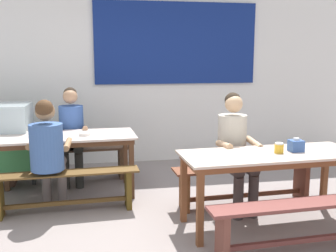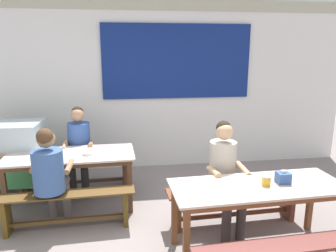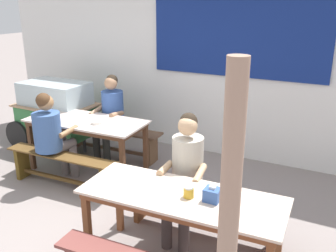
% 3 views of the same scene
% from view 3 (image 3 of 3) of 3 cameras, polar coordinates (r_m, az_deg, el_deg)
% --- Properties ---
extents(ground_plane, '(40.00, 40.00, 0.00)m').
position_cam_3_polar(ground_plane, '(4.35, -9.42, -15.21)').
color(ground_plane, gray).
extents(backdrop_wall, '(7.56, 0.23, 3.00)m').
position_cam_3_polar(backdrop_wall, '(5.99, 5.31, 10.70)').
color(backdrop_wall, silver).
rests_on(backdrop_wall, ground_plane).
extents(dining_table_far, '(1.74, 0.83, 0.77)m').
position_cam_3_polar(dining_table_far, '(5.49, -12.19, 0.15)').
color(dining_table_far, beige).
rests_on(dining_table_far, ground_plane).
extents(dining_table_near, '(1.86, 0.77, 0.77)m').
position_cam_3_polar(dining_table_near, '(3.42, 2.06, -11.40)').
color(dining_table_near, beige).
rests_on(dining_table_near, ground_plane).
extents(bench_far_back, '(1.73, 0.39, 0.47)m').
position_cam_3_polar(bench_far_back, '(6.07, -8.65, -1.53)').
color(bench_far_back, brown).
rests_on(bench_far_back, ground_plane).
extents(bench_far_front, '(1.64, 0.33, 0.47)m').
position_cam_3_polar(bench_far_front, '(5.21, -15.76, -5.91)').
color(bench_far_front, brown).
rests_on(bench_far_front, ground_plane).
extents(bench_near_back, '(1.73, 0.39, 0.47)m').
position_cam_3_polar(bench_near_back, '(4.09, 5.25, -12.16)').
color(bench_near_back, brown).
rests_on(bench_near_back, ground_plane).
extents(food_cart, '(1.59, 0.84, 1.11)m').
position_cam_3_polar(food_cart, '(6.53, -16.57, 2.31)').
color(food_cart, '#357E43').
rests_on(food_cart, ground_plane).
extents(person_right_near_table, '(0.47, 0.60, 1.33)m').
position_cam_3_polar(person_right_near_table, '(3.88, 2.64, -6.59)').
color(person_right_near_table, '#403533').
rests_on(person_right_near_table, ground_plane).
extents(person_center_facing, '(0.45, 0.57, 1.32)m').
position_cam_3_polar(person_center_facing, '(5.85, -8.68, 2.05)').
color(person_center_facing, '#262724').
rests_on(person_center_facing, ground_plane).
extents(person_left_back_turned, '(0.48, 0.57, 1.28)m').
position_cam_3_polar(person_left_back_turned, '(5.20, -17.22, -0.89)').
color(person_left_back_turned, '#655C5A').
rests_on(person_left_back_turned, ground_plane).
extents(tissue_box, '(0.13, 0.12, 0.14)m').
position_cam_3_polar(tissue_box, '(3.28, 6.69, -10.24)').
color(tissue_box, '#35579C').
rests_on(tissue_box, dining_table_near).
extents(condiment_jar, '(0.09, 0.09, 0.10)m').
position_cam_3_polar(condiment_jar, '(3.32, 3.14, -9.92)').
color(condiment_jar, gold).
rests_on(condiment_jar, dining_table_near).
extents(soup_bowl, '(0.14, 0.14, 0.04)m').
position_cam_3_polar(soup_bowl, '(5.27, -10.75, 0.53)').
color(soup_bowl, silver).
rests_on(soup_bowl, dining_table_far).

